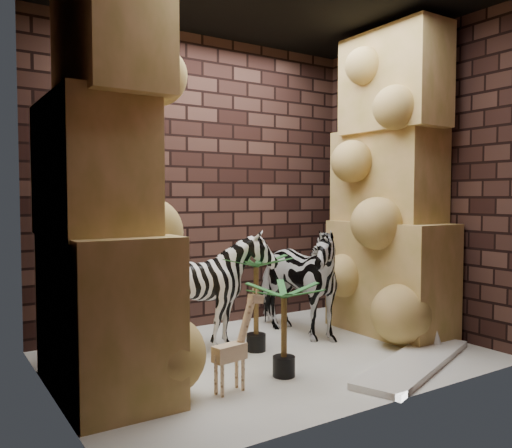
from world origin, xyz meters
TOP-DOWN VIEW (x-y plane):
  - floor at (0.00, 0.00)m, footprint 3.50×3.50m
  - wall_back at (0.00, 1.25)m, footprint 3.50×0.00m
  - wall_front at (0.00, -1.25)m, footprint 3.50×0.00m
  - wall_left at (-1.75, 0.00)m, footprint 0.00×3.00m
  - wall_right at (1.75, 0.00)m, footprint 0.00×3.00m
  - rock_pillar_left at (-1.40, 0.00)m, footprint 0.68×1.30m
  - rock_pillar_right at (1.42, 0.00)m, footprint 0.58×1.25m
  - zebra_right at (0.55, 0.42)m, footprint 0.68×1.12m
  - zebra_left at (-0.34, 0.48)m, footprint 0.97×1.15m
  - giraffe_toy at (-0.70, -0.52)m, footprint 0.38×0.18m
  - palm_front at (-0.02, 0.20)m, footprint 0.36×0.36m
  - palm_back at (-0.19, -0.46)m, footprint 0.36×0.36m
  - surfboard at (0.83, -0.83)m, footprint 1.63×0.93m

SIDE VIEW (x-z plane):
  - floor at x=0.00m, z-range 0.00..0.00m
  - surfboard at x=0.83m, z-range 0.00..0.05m
  - giraffe_toy at x=-0.70m, z-range 0.00..0.71m
  - palm_back at x=-0.19m, z-range 0.00..0.71m
  - palm_front at x=-0.02m, z-range 0.00..0.85m
  - zebra_left at x=-0.34m, z-range 0.00..0.96m
  - zebra_right at x=0.55m, z-range 0.00..1.26m
  - wall_back at x=0.00m, z-range -0.25..3.25m
  - wall_front at x=0.00m, z-range -0.25..3.25m
  - wall_left at x=-1.75m, z-range 0.00..3.00m
  - wall_right at x=1.75m, z-range 0.00..3.00m
  - rock_pillar_left at x=-1.40m, z-range 0.00..3.00m
  - rock_pillar_right at x=1.42m, z-range 0.00..3.00m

